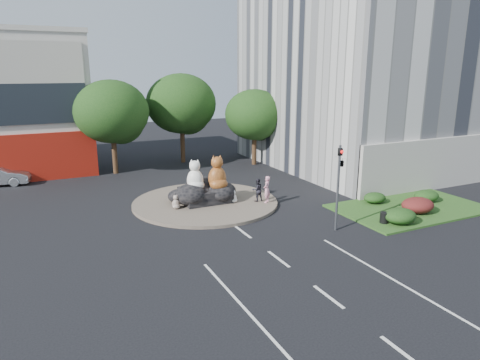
% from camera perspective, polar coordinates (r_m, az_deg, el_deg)
% --- Properties ---
extents(ground, '(120.00, 120.00, 0.00)m').
position_cam_1_polar(ground, '(21.45, 5.18, -10.47)').
color(ground, black).
rests_on(ground, ground).
extents(roundabout_island, '(10.00, 10.00, 0.20)m').
position_cam_1_polar(roundabout_island, '(29.86, -4.64, -2.99)').
color(roundabout_island, brown).
rests_on(roundabout_island, ground).
extents(rock_plinth, '(3.20, 2.60, 0.90)m').
position_cam_1_polar(rock_plinth, '(29.70, -4.66, -1.97)').
color(rock_plinth, black).
rests_on(rock_plinth, roundabout_island).
extents(grass_verge, '(10.00, 6.00, 0.12)m').
position_cam_1_polar(grass_verge, '(30.89, 21.77, -3.48)').
color(grass_verge, '#1E4E1A').
rests_on(grass_verge, ground).
extents(tree_left, '(6.46, 6.46, 8.27)m').
position_cam_1_polar(tree_left, '(39.38, -16.65, 8.35)').
color(tree_left, '#382314').
rests_on(tree_left, ground).
extents(tree_mid, '(6.84, 6.84, 8.76)m').
position_cam_1_polar(tree_mid, '(42.93, -7.76, 9.68)').
color(tree_mid, '#382314').
rests_on(tree_mid, ground).
extents(tree_right, '(5.70, 5.70, 7.30)m').
position_cam_1_polar(tree_right, '(41.64, 1.98, 8.37)').
color(tree_right, '#382314').
rests_on(tree_right, ground).
extents(hedge_near_green, '(2.00, 1.60, 0.90)m').
position_cam_1_polar(hedge_near_green, '(27.33, 20.61, -4.52)').
color(hedge_near_green, '#113310').
rests_on(hedge_near_green, grass_verge).
extents(hedge_red, '(2.20, 1.76, 0.99)m').
position_cam_1_polar(hedge_red, '(29.74, 22.61, -3.12)').
color(hedge_red, '#471315').
rests_on(hedge_red, grass_verge).
extents(hedge_mid_green, '(1.80, 1.44, 0.81)m').
position_cam_1_polar(hedge_mid_green, '(32.53, 23.61, -1.94)').
color(hedge_mid_green, '#113310').
rests_on(hedge_mid_green, grass_verge).
extents(hedge_back_green, '(1.60, 1.28, 0.72)m').
position_cam_1_polar(hedge_back_green, '(30.93, 17.52, -2.27)').
color(hedge_back_green, '#113310').
rests_on(hedge_back_green, grass_verge).
extents(traffic_light, '(0.44, 1.24, 5.00)m').
position_cam_1_polar(traffic_light, '(24.64, 13.23, 1.41)').
color(traffic_light, '#595B60').
rests_on(traffic_light, ground).
extents(street_lamp, '(2.34, 0.22, 8.06)m').
position_cam_1_polar(street_lamp, '(33.94, 17.26, 6.23)').
color(street_lamp, '#595B60').
rests_on(street_lamp, ground).
extents(cat_white, '(1.68, 1.62, 2.16)m').
position_cam_1_polar(cat_white, '(28.97, -6.02, 0.70)').
color(cat_white, white).
rests_on(cat_white, rock_plinth).
extents(cat_tabby, '(1.53, 1.35, 2.39)m').
position_cam_1_polar(cat_tabby, '(29.07, -3.07, 1.05)').
color(cat_tabby, '#A15621').
rests_on(cat_tabby, rock_plinth).
extents(kitten_calico, '(0.72, 0.67, 0.96)m').
position_cam_1_polar(kitten_calico, '(28.30, -8.56, -2.85)').
color(kitten_calico, silver).
rests_on(kitten_calico, roundabout_island).
extents(kitten_white, '(0.57, 0.51, 0.87)m').
position_cam_1_polar(kitten_white, '(29.34, -0.88, -2.16)').
color(kitten_white, white).
rests_on(kitten_white, roundabout_island).
extents(pedestrian_pink, '(0.79, 0.79, 1.84)m').
position_cam_1_polar(pedestrian_pink, '(29.24, 3.59, -1.25)').
color(pedestrian_pink, pink).
rests_on(pedestrian_pink, roundabout_island).
extents(pedestrian_dark, '(0.79, 0.62, 1.62)m').
position_cam_1_polar(pedestrian_dark, '(29.51, 2.32, -1.32)').
color(pedestrian_dark, black).
rests_on(pedestrian_dark, roundabout_island).
extents(litter_bin, '(0.53, 0.53, 0.65)m').
position_cam_1_polar(litter_bin, '(27.12, 18.68, -4.77)').
color(litter_bin, black).
rests_on(litter_bin, grass_verge).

